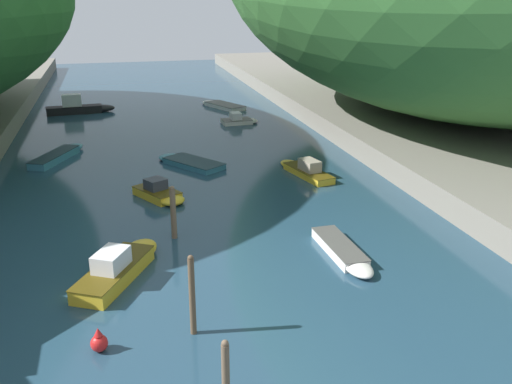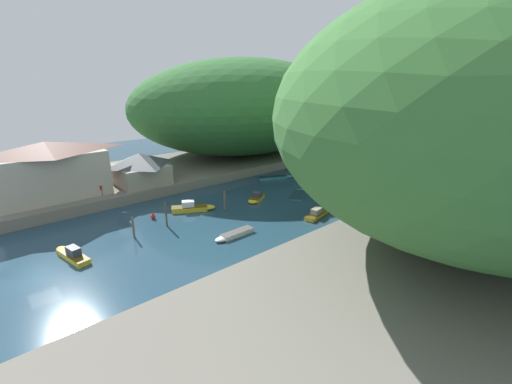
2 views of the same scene
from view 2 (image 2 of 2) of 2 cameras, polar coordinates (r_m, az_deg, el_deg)
water_surface at (r=49.91m, az=3.37°, el=-1.48°), size 130.00×130.00×0.00m
left_bank at (r=67.67m, az=-10.55°, el=4.22°), size 22.00×120.00×1.50m
right_bank at (r=38.02m, az=29.07°, el=-9.29°), size 22.00×120.00×1.50m
hillside_left at (r=75.25m, az=-1.53°, el=14.10°), size 36.14×50.60×19.69m
waterfront_building at (r=53.41m, az=-31.25°, el=3.24°), size 7.96×14.71×7.63m
boathouse_shed at (r=55.44m, az=-18.76°, el=3.83°), size 8.13×7.64×4.70m
boat_cabin_cruiser at (r=38.83m, az=-3.85°, el=-7.12°), size 1.32×5.11×0.48m
boat_far_right_bank at (r=49.81m, az=-0.04°, el=-1.06°), size 3.13×3.97×1.13m
boat_yellow_tender at (r=58.15m, az=19.49°, el=0.67°), size 3.36×1.86×1.02m
boat_navy_launch at (r=39.01m, az=-28.42°, el=-9.07°), size 5.70×2.26×1.34m
boat_white_cruiser at (r=45.23m, az=10.33°, el=-3.45°), size 2.47×5.58×1.15m
boat_far_upstream at (r=52.60m, az=7.13°, el=-0.32°), size 4.68×5.59×0.39m
boat_moored_right at (r=46.83m, az=-10.33°, el=-2.55°), size 4.11×5.80×1.41m
boat_small_dinghy at (r=60.96m, az=3.51°, el=2.46°), size 3.82×6.20×0.53m
boat_open_rowboat at (r=72.11m, az=13.14°, el=4.76°), size 6.57×1.76×1.89m
boat_red_skiff at (r=65.13m, az=22.86°, el=2.01°), size 4.19×6.13×0.40m
mooring_post_nearest at (r=40.59m, az=-19.78°, el=-5.54°), size 0.23×0.23×2.41m
mooring_post_second at (r=42.24m, az=-14.76°, el=-3.62°), size 0.22×0.22×3.07m
mooring_post_fourth at (r=46.06m, az=-5.25°, el=-1.46°), size 0.28×0.28×2.70m
channel_buoy_near at (r=45.32m, az=-16.78°, el=-3.91°), size 0.59×0.59×0.89m
person_on_quay at (r=51.74m, az=-24.45°, el=0.47°), size 0.31×0.42×1.69m
person_by_boathouse at (r=52.96m, az=-18.52°, el=1.57°), size 0.33×0.43×1.69m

